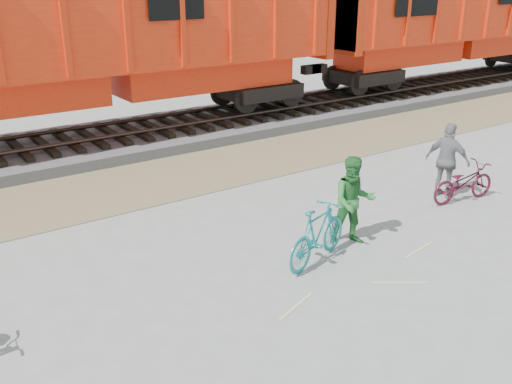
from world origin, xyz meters
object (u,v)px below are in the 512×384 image
at_px(hopper_car_right, 454,17).
at_px(person_man, 353,201).
at_px(hopper_car_center, 106,39).
at_px(bicycle_teal, 318,234).
at_px(person_woman, 447,161).
at_px(bicycle_maroon, 463,182).

xyz_separation_m(hopper_car_right, person_man, (-13.89, -8.68, -2.17)).
relative_size(hopper_car_center, bicycle_teal, 8.17).
relative_size(hopper_car_right, person_man, 8.41).
relative_size(hopper_car_center, person_woman, 8.34).
distance_m(hopper_car_center, bicycle_maroon, 10.01).
height_order(bicycle_teal, person_man, person_man).
relative_size(hopper_car_right, person_woman, 8.34).
distance_m(hopper_car_right, bicycle_teal, 17.51).
xyz_separation_m(hopper_car_right, person_woman, (-10.53, -8.13, -2.17)).
xyz_separation_m(bicycle_maroon, person_man, (-3.46, -0.15, 0.40)).
bearing_deg(person_man, person_woman, 36.93).
bearing_deg(bicycle_teal, hopper_car_center, -17.29).
bearing_deg(person_man, hopper_car_center, 124.94).
bearing_deg(person_woman, person_man, 83.90).
distance_m(hopper_car_right, person_woman, 13.48).
height_order(hopper_car_center, hopper_car_right, same).
distance_m(bicycle_teal, person_man, 1.07).
xyz_separation_m(hopper_car_center, bicycle_maroon, (4.57, -8.53, -2.58)).
relative_size(bicycle_maroon, person_woman, 0.98).
xyz_separation_m(person_man, person_woman, (3.36, 0.55, 0.01)).
height_order(bicycle_maroon, person_man, person_man).
xyz_separation_m(hopper_car_right, bicycle_maroon, (-10.43, -8.53, -2.58)).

